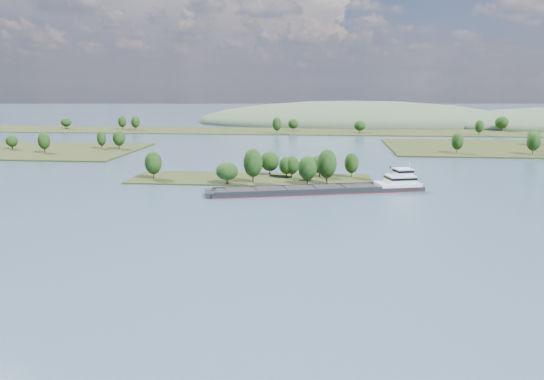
# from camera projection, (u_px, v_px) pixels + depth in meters

# --- Properties ---
(ground) EXTENTS (1800.00, 1800.00, 0.00)m
(ground) POSITION_uv_depth(u_px,v_px,m) (223.00, 215.00, 162.54)
(ground) COLOR #3D556A
(ground) RESTS_ON ground
(tree_island) EXTENTS (100.00, 31.72, 14.99)m
(tree_island) POSITION_uv_depth(u_px,v_px,m) (265.00, 171.00, 217.97)
(tree_island) COLOR #262E14
(tree_island) RESTS_ON ground
(back_shoreline) EXTENTS (900.00, 60.00, 13.93)m
(back_shoreline) POSITION_uv_depth(u_px,v_px,m) (298.00, 131.00, 434.45)
(back_shoreline) COLOR #262E14
(back_shoreline) RESTS_ON ground
(hill_west) EXTENTS (320.00, 160.00, 44.00)m
(hill_west) POSITION_uv_depth(u_px,v_px,m) (355.00, 123.00, 527.16)
(hill_west) COLOR #3B4E36
(hill_west) RESTS_ON ground
(cargo_barge) EXTENTS (80.94, 30.82, 11.00)m
(cargo_barge) POSITION_uv_depth(u_px,v_px,m) (332.00, 188.00, 196.09)
(cargo_barge) COLOR black
(cargo_barge) RESTS_ON ground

